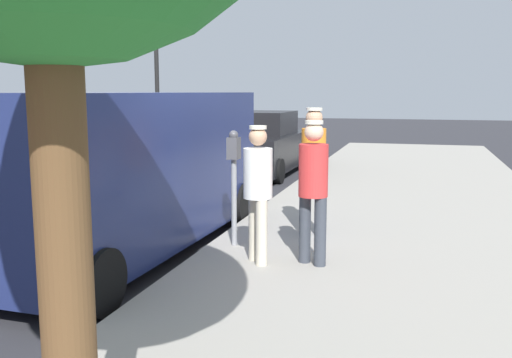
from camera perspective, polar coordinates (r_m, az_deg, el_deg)
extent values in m
plane|color=#2D2D33|center=(7.97, -11.95, -7.18)|extent=(80.00, 80.00, 0.00)
cube|color=#9E998E|center=(7.07, 14.31, -8.69)|extent=(5.00, 32.00, 0.15)
cylinder|color=gray|center=(7.45, -2.22, -2.38)|extent=(0.07, 0.07, 1.15)
cube|color=#4C4C51|center=(7.34, -2.25, 3.11)|extent=(0.14, 0.18, 0.28)
sphere|color=#47474C|center=(7.33, -2.26, 4.43)|extent=(0.12, 0.12, 0.12)
cylinder|color=beige|center=(6.64, 0.55, -5.39)|extent=(0.14, 0.14, 0.78)
cylinder|color=beige|center=(6.83, -0.16, -4.97)|extent=(0.14, 0.14, 0.78)
cylinder|color=white|center=(6.60, 0.19, 0.58)|extent=(0.34, 0.34, 0.58)
sphere|color=tan|center=(6.56, 0.19, 4.28)|extent=(0.21, 0.21, 0.21)
cylinder|color=silver|center=(6.55, 0.19, 5.21)|extent=(0.20, 0.20, 0.04)
cylinder|color=#4C608C|center=(8.10, 6.38, -2.54)|extent=(0.14, 0.14, 0.86)
cylinder|color=#4C608C|center=(7.99, 5.06, -2.69)|extent=(0.14, 0.14, 0.86)
cylinder|color=orange|center=(7.93, 5.81, 2.74)|extent=(0.34, 0.34, 0.65)
sphere|color=tan|center=(7.90, 5.86, 6.14)|extent=(0.23, 0.23, 0.23)
cylinder|color=silver|center=(7.89, 5.87, 6.99)|extent=(0.22, 0.22, 0.04)
cylinder|color=#383D47|center=(6.64, 6.47, -5.29)|extent=(0.14, 0.14, 0.81)
cylinder|color=#383D47|center=(6.77, 4.93, -5.01)|extent=(0.14, 0.14, 0.81)
cylinder|color=red|center=(6.57, 5.78, 0.86)|extent=(0.34, 0.34, 0.61)
sphere|color=beige|center=(6.53, 5.84, 4.72)|extent=(0.22, 0.22, 0.22)
cylinder|color=silver|center=(6.52, 5.86, 5.69)|extent=(0.21, 0.21, 0.04)
cube|color=navy|center=(7.78, -13.30, 1.19)|extent=(2.17, 5.26, 1.96)
cube|color=black|center=(9.91, -6.03, 5.23)|extent=(1.84, 0.14, 0.88)
cylinder|color=black|center=(10.13, -11.76, -1.79)|extent=(0.24, 0.69, 0.68)
cylinder|color=black|center=(9.35, -1.57, -2.48)|extent=(0.24, 0.69, 0.68)
cylinder|color=black|center=(5.77, -15.46, -9.96)|extent=(0.24, 0.69, 0.68)
cube|color=black|center=(15.22, 0.62, 2.89)|extent=(1.86, 4.42, 0.89)
cube|color=black|center=(14.95, 0.39, 5.64)|extent=(1.62, 2.00, 0.60)
cylinder|color=black|center=(17.07, -0.64, 2.49)|extent=(0.23, 0.60, 0.60)
cylinder|color=black|center=(16.64, 5.03, 2.30)|extent=(0.23, 0.60, 0.60)
cylinder|color=black|center=(13.97, -4.64, 1.07)|extent=(0.23, 0.60, 0.60)
cylinder|color=black|center=(13.45, 2.20, 0.79)|extent=(0.23, 0.60, 0.60)
cylinder|color=black|center=(21.44, -9.91, 9.80)|extent=(0.16, 0.16, 5.20)
cylinder|color=black|center=(22.17, -12.98, 15.90)|extent=(2.40, 0.10, 0.10)
cube|color=black|center=(22.62, -15.25, 14.77)|extent=(0.24, 0.32, 0.80)
sphere|color=red|center=(22.50, -15.51, 15.44)|extent=(0.17, 0.17, 0.17)
sphere|color=yellow|center=(22.47, -15.48, 14.80)|extent=(0.17, 0.17, 0.17)
sphere|color=green|center=(22.45, -15.45, 14.17)|extent=(0.17, 0.17, 0.17)
cylinder|color=brown|center=(2.66, -18.57, -8.86)|extent=(0.24, 0.24, 2.45)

